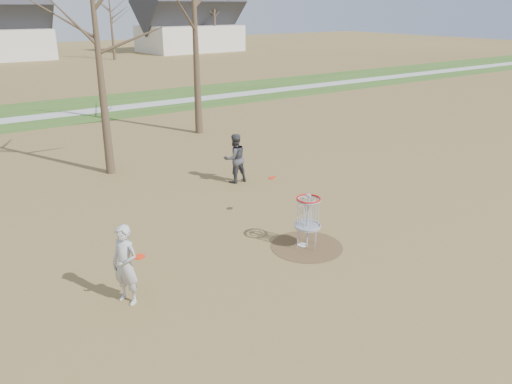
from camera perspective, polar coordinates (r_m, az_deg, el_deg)
ground at (r=12.57m, az=5.81°, el=-6.23°), size 160.00×160.00×0.00m
green_band at (r=30.89m, az=-20.48°, el=8.77°), size 160.00×8.00×0.01m
footpath at (r=29.94m, az=-19.97°, el=8.51°), size 160.00×1.50×0.01m
dirt_circle at (r=12.57m, az=5.81°, el=-6.21°), size 1.80×1.80×0.01m
player_standing at (r=10.28m, az=-14.72°, el=-8.06°), size 0.63×0.72×1.67m
player_throwing at (r=16.75m, az=-2.43°, el=3.87°), size 0.84×0.67×1.67m
disc_grounded at (r=12.60m, az=5.29°, el=-6.05°), size 0.22×0.22×0.02m
discs_in_play at (r=11.81m, az=-4.14°, el=-1.92°), size 4.89×2.20×0.21m
disc_golf_basket at (r=12.19m, az=5.96°, el=-2.39°), size 0.64×0.64×1.35m
bare_trees at (r=45.19m, az=-24.29°, el=18.50°), size 52.62×44.98×9.00m
houses_row at (r=62.17m, az=-24.93°, el=16.82°), size 56.51×10.01×7.26m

